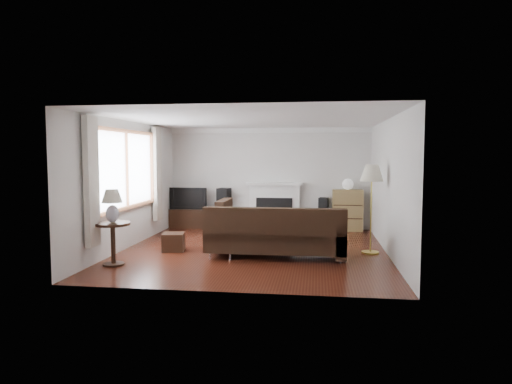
# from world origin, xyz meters

# --- Properties ---
(room) EXTENTS (5.10, 5.60, 2.54)m
(room) POSITION_xyz_m (0.00, 0.00, 1.25)
(room) COLOR #481B10
(room) RESTS_ON ground
(window) EXTENTS (0.12, 2.74, 1.54)m
(window) POSITION_xyz_m (-2.45, -0.20, 1.55)
(window) COLOR brown
(window) RESTS_ON room
(curtain_near) EXTENTS (0.10, 0.35, 2.10)m
(curtain_near) POSITION_xyz_m (-2.40, -1.72, 1.40)
(curtain_near) COLOR beige
(curtain_near) RESTS_ON room
(curtain_far) EXTENTS (0.10, 0.35, 2.10)m
(curtain_far) POSITION_xyz_m (-2.40, 1.32, 1.40)
(curtain_far) COLOR beige
(curtain_far) RESTS_ON room
(fireplace) EXTENTS (1.40, 0.26, 1.15)m
(fireplace) POSITION_xyz_m (0.15, 2.64, 0.57)
(fireplace) COLOR white
(fireplace) RESTS_ON room
(tv_stand) EXTENTS (0.95, 0.43, 0.48)m
(tv_stand) POSITION_xyz_m (-1.99, 2.50, 0.24)
(tv_stand) COLOR black
(tv_stand) RESTS_ON ground
(television) EXTENTS (0.94, 0.12, 0.54)m
(television) POSITION_xyz_m (-1.99, 2.50, 0.75)
(television) COLOR black
(television) RESTS_ON tv_stand
(speaker_left) EXTENTS (0.33, 0.38, 1.00)m
(speaker_left) POSITION_xyz_m (-1.11, 2.53, 0.50)
(speaker_left) COLOR black
(speaker_left) RESTS_ON ground
(speaker_right) EXTENTS (0.26, 0.30, 0.79)m
(speaker_right) POSITION_xyz_m (1.36, 2.55, 0.40)
(speaker_right) COLOR black
(speaker_right) RESTS_ON ground
(bookshelf) EXTENTS (0.73, 0.35, 1.00)m
(bookshelf) POSITION_xyz_m (1.93, 2.53, 0.50)
(bookshelf) COLOR olive
(bookshelf) RESTS_ON ground
(globe_lamp) EXTENTS (0.26, 0.26, 0.26)m
(globe_lamp) POSITION_xyz_m (1.93, 2.53, 1.13)
(globe_lamp) COLOR white
(globe_lamp) RESTS_ON bookshelf
(sectional_sofa) EXTENTS (2.68, 1.96, 0.86)m
(sectional_sofa) POSITION_xyz_m (0.47, -0.52, 0.43)
(sectional_sofa) COLOR black
(sectional_sofa) RESTS_ON ground
(coffee_table) EXTENTS (1.26, 0.76, 0.47)m
(coffee_table) POSITION_xyz_m (0.36, 0.83, 0.24)
(coffee_table) COLOR olive
(coffee_table) RESTS_ON ground
(footstool) EXTENTS (0.46, 0.46, 0.34)m
(footstool) POSITION_xyz_m (-1.52, -0.28, 0.17)
(footstool) COLOR black
(footstool) RESTS_ON ground
(floor_lamp) EXTENTS (0.55, 0.55, 1.65)m
(floor_lamp) POSITION_xyz_m (2.20, -0.01, 0.83)
(floor_lamp) COLOR gold
(floor_lamp) RESTS_ON ground
(side_table) EXTENTS (0.57, 0.57, 0.72)m
(side_table) POSITION_xyz_m (-2.15, -1.53, 0.36)
(side_table) COLOR black
(side_table) RESTS_ON ground
(table_lamp) EXTENTS (0.34, 0.34, 0.55)m
(table_lamp) POSITION_xyz_m (-2.15, -1.53, 0.99)
(table_lamp) COLOR silver
(table_lamp) RESTS_ON side_table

